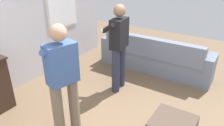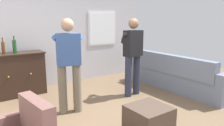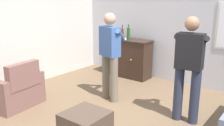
# 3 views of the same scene
# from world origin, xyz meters

# --- Properties ---
(wall_back_with_window) EXTENTS (5.20, 0.15, 2.80)m
(wall_back_with_window) POSITION_xyz_m (0.03, 2.66, 1.40)
(wall_back_with_window) COLOR silver
(wall_back_with_window) RESTS_ON ground
(couch) EXTENTS (0.57, 2.60, 0.86)m
(couch) POSITION_xyz_m (2.01, 0.59, 0.33)
(couch) COLOR slate
(couch) RESTS_ON ground
(person_standing_left) EXTENTS (0.54, 0.52, 1.68)m
(person_standing_left) POSITION_xyz_m (-0.57, 0.83, 0.94)
(person_standing_left) COLOR #6B6051
(person_standing_left) RESTS_ON ground
(person_standing_right) EXTENTS (0.55, 0.49, 1.68)m
(person_standing_right) POSITION_xyz_m (0.93, 0.87, 0.94)
(person_standing_right) COLOR #282D42
(person_standing_right) RESTS_ON ground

